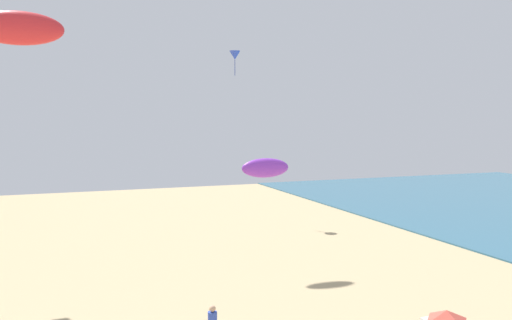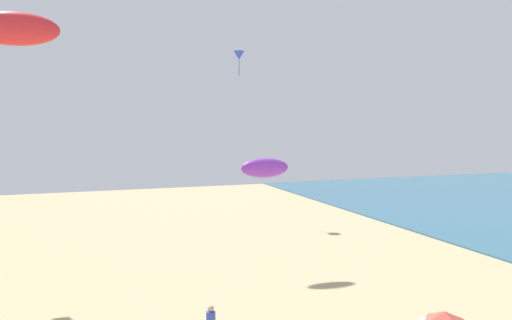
# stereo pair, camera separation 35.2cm
# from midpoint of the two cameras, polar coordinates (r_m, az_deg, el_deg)

# --- Properties ---
(kite_red_parafoil) EXTENTS (2.21, 0.61, 0.86)m
(kite_red_parafoil) POSITION_cam_midpoint_polar(r_m,az_deg,el_deg) (15.31, -23.57, 12.61)
(kite_red_parafoil) COLOR red
(kite_purple_parafoil) EXTENTS (2.04, 0.57, 0.79)m
(kite_purple_parafoil) POSITION_cam_midpoint_polar(r_m,az_deg,el_deg) (21.98, 1.40, -0.84)
(kite_purple_parafoil) COLOR purple
(kite_blue_delta_2) EXTENTS (0.92, 0.92, 2.09)m
(kite_blue_delta_2) POSITION_cam_midpoint_polar(r_m,az_deg,el_deg) (46.98, -1.59, 10.99)
(kite_blue_delta_2) COLOR blue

